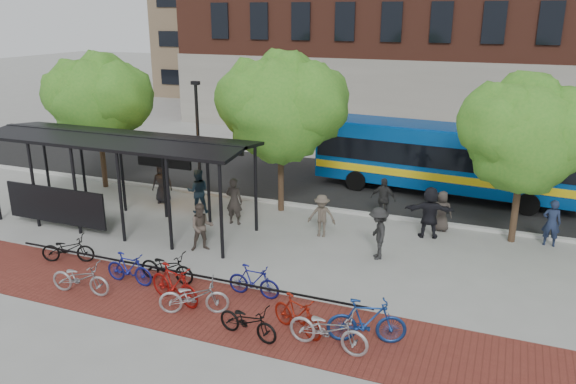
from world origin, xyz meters
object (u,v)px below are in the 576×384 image
at_px(bike_6, 194,296).
at_px(bike_9, 297,315).
at_px(bike_3, 129,269).
at_px(pedestrian_0, 162,183).
at_px(bus, 445,156).
at_px(bike_5, 174,284).
at_px(pedestrian_5, 430,212).
at_px(bike_11, 367,321).
at_px(bike_0, 68,249).
at_px(bike_2, 80,278).
at_px(tree_c, 528,131).
at_px(bus_shelter, 116,149).
at_px(lamp_post_left, 198,137).
at_px(tree_a, 99,97).
at_px(pedestrian_9, 378,233).
at_px(pedestrian_6, 442,211).
at_px(bike_7, 254,281).
at_px(bike_10, 328,329).
at_px(pedestrian_4, 383,199).
at_px(pedestrian_8, 202,227).
at_px(pedestrian_2, 198,191).
at_px(pedestrian_3, 322,216).
at_px(bike_4, 167,267).
at_px(pedestrian_1, 234,201).
at_px(bike_8, 248,321).
at_px(tree_b, 283,103).

distance_m(bike_6, bike_9, 2.97).
xyz_separation_m(bike_3, pedestrian_0, (-3.42, 6.92, 0.38)).
bearing_deg(bike_3, bus, -29.83).
bearing_deg(bike_5, pedestrian_5, -22.15).
xyz_separation_m(bike_9, bike_11, (1.76, 0.21, 0.09)).
xyz_separation_m(bike_0, pedestrian_5, (10.74, 6.57, 0.50)).
bearing_deg(bike_2, tree_c, -59.05).
xyz_separation_m(bike_3, pedestrian_5, (7.89, 7.13, 0.47)).
relative_size(bus_shelter, lamp_post_left, 2.07).
xyz_separation_m(tree_a, pedestrian_9, (13.72, -3.27, -3.35)).
bearing_deg(bike_9, bike_5, 111.53).
height_order(bike_0, pedestrian_6, pedestrian_6).
height_order(bike_9, bike_11, bike_11).
bearing_deg(bike_7, bike_10, -120.93).
relative_size(pedestrian_4, pedestrian_6, 1.11).
bearing_deg(bike_10, bike_0, 85.14).
bearing_deg(pedestrian_9, bus, 149.51).
bearing_deg(bike_7, pedestrian_8, 53.36).
distance_m(bike_3, bike_9, 5.75).
relative_size(pedestrian_2, pedestrian_9, 1.02).
bearing_deg(bike_9, bike_7, 78.47).
distance_m(pedestrian_2, pedestrian_8, 3.94).
relative_size(lamp_post_left, pedestrian_6, 3.31).
relative_size(lamp_post_left, bike_3, 3.11).
bearing_deg(bike_0, pedestrian_3, -74.20).
bearing_deg(bike_4, bike_11, -99.69).
distance_m(pedestrian_0, pedestrian_5, 11.30).
bearing_deg(bike_6, pedestrian_5, -55.32).
relative_size(bus, pedestrian_0, 6.70).
bearing_deg(bike_11, pedestrian_1, 30.82).
bearing_deg(tree_a, pedestrian_4, 1.83).
bearing_deg(bike_4, tree_a, 47.23).
distance_m(bike_4, bike_5, 1.40).
distance_m(pedestrian_3, pedestrian_9, 2.61).
height_order(bike_4, bike_8, bike_4).
bearing_deg(bike_7, tree_c, -43.01).
xyz_separation_m(tree_c, pedestrian_5, (-2.95, -0.76, -3.09)).
bearing_deg(lamp_post_left, bike_9, -47.93).
xyz_separation_m(bike_7, pedestrian_4, (2.06, 7.64, 0.38)).
relative_size(lamp_post_left, bike_2, 2.73).
bearing_deg(pedestrian_8, bike_4, -119.21).
distance_m(tree_a, pedestrian_9, 14.50).
bearing_deg(bike_9, bike_0, 106.21).
bearing_deg(bike_6, bike_0, 53.93).
height_order(bike_5, pedestrian_6, pedestrian_6).
relative_size(tree_c, bike_7, 3.67).
distance_m(tree_b, pedestrian_3, 4.85).
bearing_deg(bike_5, pedestrian_3, -4.27).
height_order(bike_3, bike_9, bike_9).
xyz_separation_m(bus, bike_3, (-7.72, -12.57, -1.29)).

